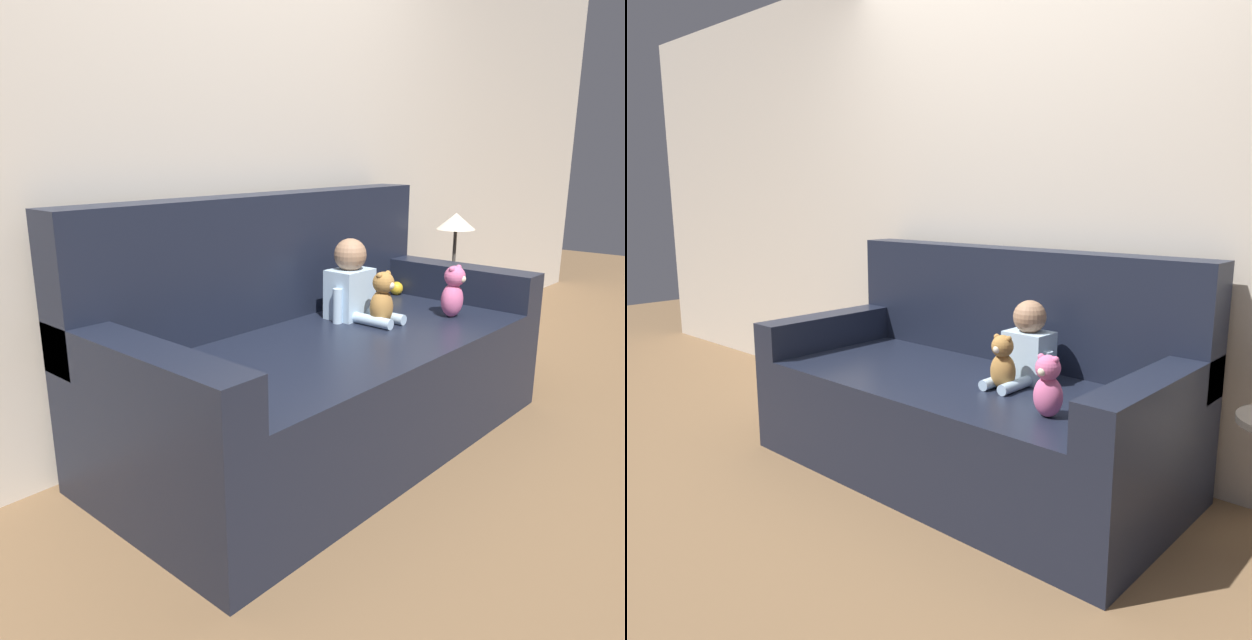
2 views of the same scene
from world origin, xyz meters
The scene contains 8 objects.
ground_plane centered at (0.00, 0.00, 0.00)m, with size 12.00×12.00×0.00m, color brown.
wall_back centered at (0.00, 0.56, 1.30)m, with size 8.00×0.05×2.60m.
couch centered at (0.00, 0.07, 0.34)m, with size 1.99×0.95×1.04m.
person_baby centered at (0.27, 0.11, 0.63)m, with size 0.27×0.34×0.36m.
teddy_bear_brown centered at (0.27, -0.06, 0.60)m, with size 0.12×0.11×0.24m.
plush_toy_side centered at (0.59, -0.22, 0.60)m, with size 0.12×0.11×0.24m.
toy_ball centered at (0.80, 0.23, 0.51)m, with size 0.07×0.07×0.07m.
side_table centered at (1.31, 0.18, 0.66)m, with size 0.34×0.34×0.87m.
Camera 1 is at (-1.90, -1.58, 1.23)m, focal length 35.00 mm.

